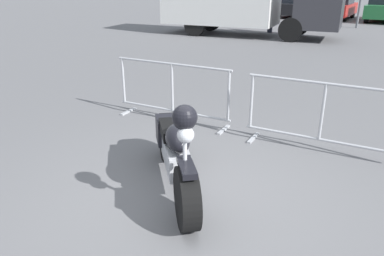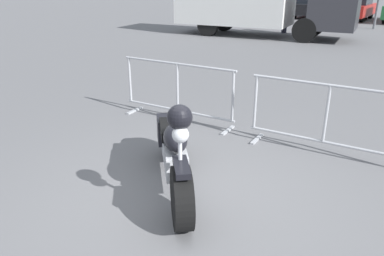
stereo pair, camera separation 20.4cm
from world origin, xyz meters
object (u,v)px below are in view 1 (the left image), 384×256
parked_car_blue (218,3)px  parked_car_black (295,6)px  parked_car_red (338,7)px  parked_car_maroon (255,5)px  crowd_barrier_far (322,117)px  crowd_barrier_near (172,92)px  pedestrian (271,12)px  motorcycle (175,150)px

parked_car_blue → parked_car_black: parked_car_blue is taller
parked_car_red → parked_car_maroon: bearing=94.7°
parked_car_blue → crowd_barrier_far: bearing=-148.7°
parked_car_maroon → parked_car_blue: bearing=96.9°
parked_car_maroon → crowd_barrier_near: bearing=-161.5°
pedestrian → crowd_barrier_near: bearing=-153.7°
parked_car_black → pedestrian: (1.15, -8.27, 0.22)m
parked_car_blue → parked_car_black: 5.46m
parked_car_black → parked_car_blue: bearing=97.8°
crowd_barrier_far → motorcycle: bearing=-123.8°
parked_car_blue → pedestrian: size_ratio=2.63×
parked_car_red → pedestrian: (-1.56, -8.25, 0.21)m
parked_car_maroon → pedestrian: 8.81m
parked_car_red → pedestrian: size_ratio=2.47×
motorcycle → parked_car_blue: parked_car_blue is taller
parked_car_maroon → parked_car_black: (2.71, 0.36, 0.02)m
crowd_barrier_near → parked_car_blue: parked_car_blue is taller
crowd_barrier_near → pedestrian: bearing=101.3°
parked_car_red → pedestrian: pedestrian is taller
parked_car_blue → parked_car_black: (5.42, 0.63, -0.06)m
crowd_barrier_near → crowd_barrier_far: bearing=0.0°
crowd_barrier_near → crowd_barrier_far: same height
crowd_barrier_far → parked_car_red: bearing=99.6°
parked_car_black → parked_car_red: bearing=-89.2°
parked_car_red → crowd_barrier_far: bearing=-169.2°
parked_car_maroon → pedestrian: size_ratio=2.36×
motorcycle → parked_car_black: parked_car_black is taller
crowd_barrier_far → parked_car_black: parked_car_black is taller
motorcycle → parked_car_maroon: parked_car_maroon is taller
crowd_barrier_near → crowd_barrier_far: size_ratio=1.00×
crowd_barrier_far → parked_car_black: (-6.22, 20.69, 0.14)m
parked_car_maroon → parked_car_red: parked_car_red is taller
parked_car_blue → pedestrian: 10.08m
parked_car_black → motorcycle: bearing=-166.6°
motorcycle → parked_car_red: 22.71m
crowd_barrier_far → parked_car_red: size_ratio=0.54×
crowd_barrier_far → parked_car_red: 20.96m
crowd_barrier_near → crowd_barrier_far: 2.58m
pedestrian → parked_car_red: bearing=4.2°
crowd_barrier_far → parked_car_blue: (-11.64, 20.05, 0.20)m
crowd_barrier_far → parked_car_black: size_ratio=0.55×
parked_car_blue → parked_car_maroon: size_ratio=1.11×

